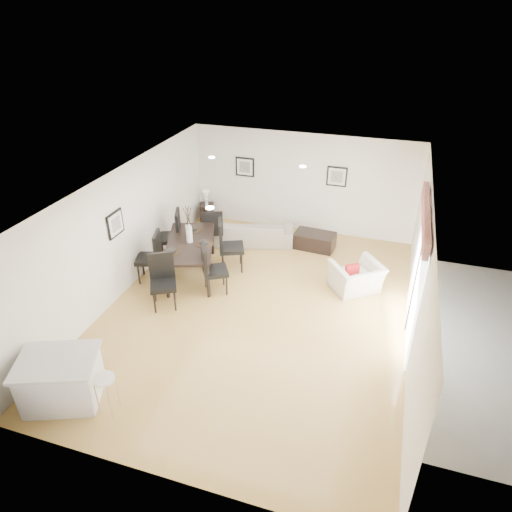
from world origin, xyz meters
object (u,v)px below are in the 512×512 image
(dining_chair_wnear, at_px, (152,254))
(sofa, at_px, (253,232))
(dining_table, at_px, (190,245))
(dining_chair_wfar, at_px, (173,233))
(dining_chair_efar, at_px, (227,243))
(side_table, at_px, (207,213))
(dining_chair_enear, at_px, (211,267))
(dining_chair_head, at_px, (163,277))
(dining_chair_foot, at_px, (213,228))
(coffee_table, at_px, (314,240))
(armchair, at_px, (356,277))
(bar_stool, at_px, (104,383))
(kitchen_island, at_px, (61,380))

(dining_chair_wnear, bearing_deg, sofa, 129.59)
(dining_table, xyz_separation_m, dining_chair_wnear, (-0.71, -0.48, -0.09))
(dining_table, height_order, dining_chair_wfar, dining_chair_wfar)
(dining_chair_efar, height_order, side_table, dining_chair_efar)
(sofa, height_order, dining_chair_enear, dining_chair_enear)
(sofa, height_order, dining_chair_wfar, dining_chair_wfar)
(dining_chair_head, distance_m, dining_chair_foot, 2.53)
(sofa, bearing_deg, dining_chair_foot, 24.99)
(sofa, relative_size, dining_table, 0.93)
(dining_chair_efar, xyz_separation_m, coffee_table, (1.77, 1.67, -0.49))
(armchair, xyz_separation_m, dining_chair_wnear, (-4.44, -0.95, 0.33))
(dining_chair_wnear, height_order, bar_stool, dining_chair_wnear)
(dining_chair_efar, distance_m, side_table, 2.75)
(dining_table, distance_m, dining_chair_enear, 0.92)
(dining_chair_head, bearing_deg, armchair, -3.83)
(armchair, xyz_separation_m, kitchen_island, (-4.07, -4.62, 0.10))
(dining_table, height_order, dining_chair_foot, dining_chair_foot)
(dining_chair_wnear, bearing_deg, dining_chair_head, 23.05)
(dining_chair_efar, xyz_separation_m, dining_chair_head, (-0.76, -1.73, -0.05))
(dining_chair_wnear, bearing_deg, coffee_table, 112.14)
(armchair, relative_size, bar_stool, 1.42)
(armchair, height_order, dining_chair_wfar, dining_chair_wfar)
(dining_chair_wfar, height_order, kitchen_island, dining_chair_wfar)
(dining_chair_wfar, relative_size, dining_chair_efar, 1.02)
(armchair, distance_m, dining_chair_wfar, 4.45)
(dining_chair_enear, xyz_separation_m, kitchen_island, (-1.07, -3.59, -0.22))
(dining_table, bearing_deg, armchair, -12.63)
(dining_chair_enear, bearing_deg, side_table, -6.40)
(dining_chair_wfar, bearing_deg, dining_chair_foot, 111.90)
(side_table, bearing_deg, dining_table, -74.33)
(armchair, distance_m, dining_chair_foot, 3.78)
(armchair, xyz_separation_m, dining_table, (-3.72, -0.47, 0.43))
(coffee_table, xyz_separation_m, kitchen_island, (-2.82, -6.28, 0.22))
(sofa, relative_size, side_table, 3.86)
(armchair, bearing_deg, dining_chair_wfar, -38.70)
(bar_stool, bearing_deg, kitchen_island, -180.00)
(armchair, distance_m, coffee_table, 2.08)
(dining_chair_efar, bearing_deg, dining_chair_enear, 157.60)
(side_table, relative_size, bar_stool, 0.76)
(dining_chair_enear, distance_m, side_table, 3.64)
(dining_chair_wfar, xyz_separation_m, dining_chair_efar, (1.42, -0.08, -0.01))
(dining_chair_wnear, relative_size, dining_chair_efar, 0.96)
(dining_chair_foot, distance_m, side_table, 1.72)
(side_table, bearing_deg, dining_chair_head, -79.79)
(armchair, relative_size, dining_chair_foot, 0.92)
(sofa, bearing_deg, dining_chair_wfar, 27.39)
(dining_chair_wnear, height_order, dining_chair_enear, dining_chair_wnear)
(armchair, distance_m, kitchen_island, 6.16)
(dining_chair_wfar, xyz_separation_m, bar_stool, (1.20, -4.69, -0.09))
(dining_chair_efar, relative_size, dining_chair_head, 1.07)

